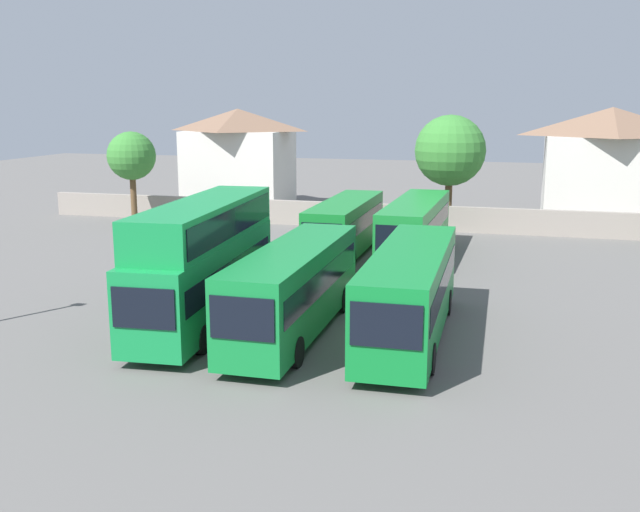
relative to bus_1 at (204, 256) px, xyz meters
The scene contains 11 objects.
ground 18.47m from the bus_1, 76.71° to the left, with size 140.00×140.00×0.00m, color #605E5B.
depot_boundary_wall 25.20m from the bus_1, 80.39° to the left, with size 56.00×0.50×1.80m, color gray.
bus_1 is the anchor object (origin of this frame).
bus_2 4.13m from the bus_1, ahead, with size 2.61×11.49×3.51m.
bus_3 8.55m from the bus_1, ahead, with size 2.81×11.91×3.51m.
bus_4 15.09m from the bus_1, 80.39° to the left, with size 2.62×10.99×3.29m.
bus_5 16.42m from the bus_1, 66.00° to the left, with size 2.82×11.92×3.41m.
house_terrace_left 33.90m from the bus_1, 108.81° to the left, with size 8.82×6.73×8.47m.
house_terrace_centre 38.09m from the bus_1, 59.99° to the left, with size 9.92×6.69×8.66m.
tree_left_of_lot 26.73m from the bus_1, 125.22° to the left, with size 3.57×3.57×6.92m.
tree_behind_wall 28.39m from the bus_1, 74.71° to the left, with size 5.17×5.17×8.14m.
Camera 1 is at (8.03, -26.92, 9.09)m, focal length 41.07 mm.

